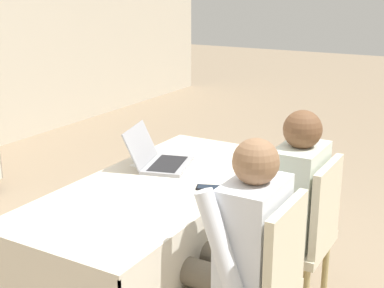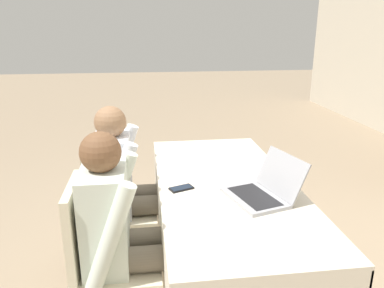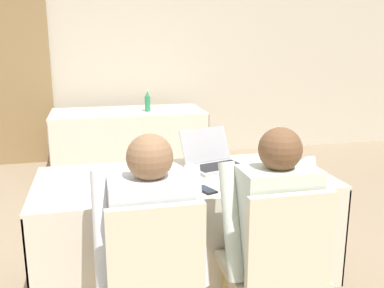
% 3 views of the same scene
% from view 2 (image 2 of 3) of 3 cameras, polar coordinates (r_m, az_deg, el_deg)
% --- Properties ---
extents(ground_plane, '(24.00, 24.00, 0.00)m').
position_cam_2_polar(ground_plane, '(2.64, 4.72, -20.73)').
color(ground_plane, gray).
extents(conference_table_near, '(1.75, 0.80, 0.74)m').
position_cam_2_polar(conference_table_near, '(2.33, 5.07, -9.85)').
color(conference_table_near, beige).
rests_on(conference_table_near, ground_plane).
extents(laptop, '(0.42, 0.42, 0.23)m').
position_cam_2_polar(laptop, '(2.07, 10.69, -6.98)').
color(laptop, '#99999E').
rests_on(laptop, conference_table_near).
extents(cell_phone, '(0.11, 0.15, 0.01)m').
position_cam_2_polar(cell_phone, '(2.16, -1.64, -6.76)').
color(cell_phone, black).
rests_on(cell_phone, conference_table_near).
extents(paper_beside_laptop, '(0.27, 0.34, 0.00)m').
position_cam_2_polar(paper_beside_laptop, '(2.10, 10.48, -7.97)').
color(paper_beside_laptop, white).
rests_on(paper_beside_laptop, conference_table_near).
extents(chair_near_left, '(0.44, 0.44, 0.90)m').
position_cam_2_polar(chair_near_left, '(2.59, -12.14, -8.89)').
color(chair_near_left, tan).
rests_on(chair_near_left, ground_plane).
extents(chair_near_right, '(0.44, 0.44, 0.90)m').
position_cam_2_polar(chair_near_right, '(2.08, -13.38, -16.12)').
color(chair_near_right, tan).
rests_on(chair_near_right, ground_plane).
extents(person_checkered_shirt, '(0.50, 0.52, 1.16)m').
position_cam_2_polar(person_checkered_shirt, '(2.51, -10.03, -5.56)').
color(person_checkered_shirt, '#665B4C').
rests_on(person_checkered_shirt, ground_plane).
extents(person_white_shirt, '(0.50, 0.52, 1.16)m').
position_cam_2_polar(person_white_shirt, '(1.98, -10.68, -12.23)').
color(person_white_shirt, '#665B4C').
rests_on(person_white_shirt, ground_plane).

